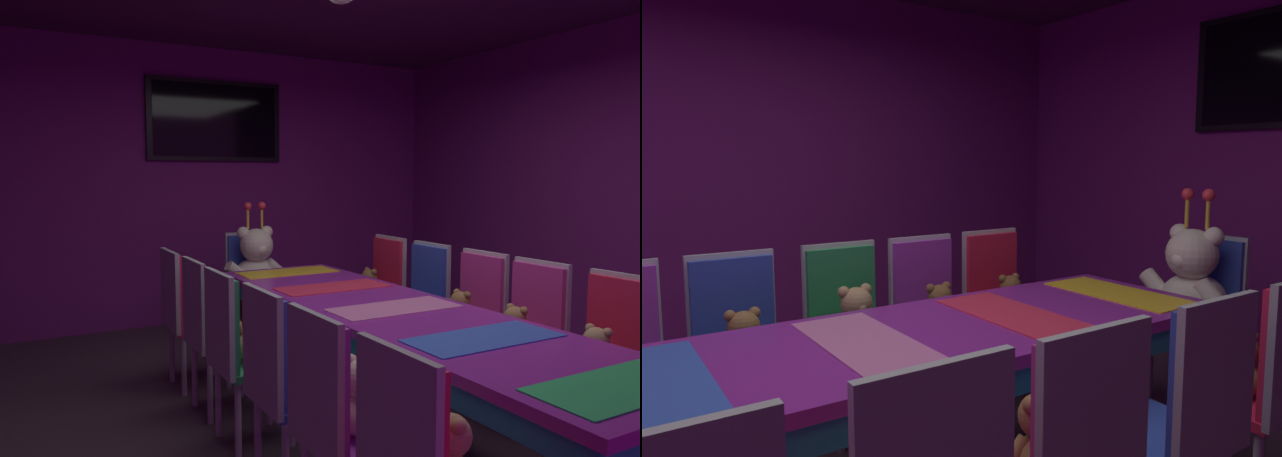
% 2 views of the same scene
% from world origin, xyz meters
% --- Properties ---
extents(wall_left, '(0.12, 6.40, 2.80)m').
position_xyz_m(wall_left, '(-2.60, 0.00, 1.40)').
color(wall_left, '#721E72').
rests_on(wall_left, ground_plane).
extents(banquet_table, '(0.90, 3.34, 0.75)m').
position_xyz_m(banquet_table, '(0.00, 0.00, 0.66)').
color(banquet_table, purple).
rests_on(banquet_table, ground_plane).
extents(chair_left_2, '(0.42, 0.41, 0.98)m').
position_xyz_m(chair_left_2, '(-0.86, -0.27, 0.60)').
color(chair_left_2, '#2D47B2').
rests_on(chair_left_2, ground_plane).
extents(teddy_left_2, '(0.24, 0.31, 0.29)m').
position_xyz_m(teddy_left_2, '(-0.72, -0.27, 0.58)').
color(teddy_left_2, olive).
rests_on(teddy_left_2, chair_left_2).
extents(chair_left_3, '(0.42, 0.41, 0.98)m').
position_xyz_m(chair_left_3, '(-0.87, 0.29, 0.60)').
color(chair_left_3, '#268C4C').
rests_on(chair_left_3, ground_plane).
extents(teddy_left_3, '(0.27, 0.35, 0.33)m').
position_xyz_m(teddy_left_3, '(-0.73, 0.29, 0.60)').
color(teddy_left_3, tan).
rests_on(teddy_left_3, chair_left_3).
extents(chair_left_4, '(0.42, 0.41, 0.98)m').
position_xyz_m(chair_left_4, '(-0.86, 0.79, 0.60)').
color(chair_left_4, purple).
rests_on(chair_left_4, ground_plane).
extents(teddy_left_4, '(0.23, 0.30, 0.28)m').
position_xyz_m(teddy_left_4, '(-0.72, 0.79, 0.58)').
color(teddy_left_4, brown).
rests_on(teddy_left_4, chair_left_4).
extents(chair_left_5, '(0.42, 0.41, 0.98)m').
position_xyz_m(chair_left_5, '(-0.88, 1.31, 0.60)').
color(chair_left_5, red).
rests_on(chair_left_5, ground_plane).
extents(teddy_left_5, '(0.22, 0.29, 0.27)m').
position_xyz_m(teddy_left_5, '(-0.73, 1.31, 0.57)').
color(teddy_left_5, brown).
rests_on(teddy_left_5, chair_left_5).
extents(chair_right_3, '(0.42, 0.41, 0.98)m').
position_xyz_m(chair_right_3, '(0.85, 0.24, 0.60)').
color(chair_right_3, '#CC338C').
rests_on(chair_right_3, ground_plane).
extents(teddy_right_3, '(0.23, 0.29, 0.28)m').
position_xyz_m(teddy_right_3, '(0.71, 0.24, 0.58)').
color(teddy_right_3, olive).
rests_on(teddy_right_3, chair_right_3).
extents(chair_right_4, '(0.42, 0.41, 0.98)m').
position_xyz_m(chair_right_4, '(0.85, 0.81, 0.60)').
color(chair_right_4, '#2D47B2').
rests_on(chair_right_4, ground_plane).
extents(chair_right_5, '(0.42, 0.41, 0.98)m').
position_xyz_m(chair_right_5, '(0.85, 1.35, 0.60)').
color(chair_right_5, red).
rests_on(chair_right_5, ground_plane).
extents(teddy_right_5, '(0.22, 0.28, 0.27)m').
position_xyz_m(teddy_right_5, '(0.71, 1.35, 0.57)').
color(teddy_right_5, brown).
rests_on(teddy_right_5, chair_right_5).
extents(throne_chair, '(0.41, 0.42, 0.98)m').
position_xyz_m(throne_chair, '(0.00, 2.21, 0.60)').
color(throne_chair, '#2D47B2').
rests_on(throne_chair, ground_plane).
extents(king_teddy_bear, '(0.63, 0.49, 0.81)m').
position_xyz_m(king_teddy_bear, '(0.00, 2.05, 0.72)').
color(king_teddy_bear, silver).
rests_on(king_teddy_bear, throne_chair).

